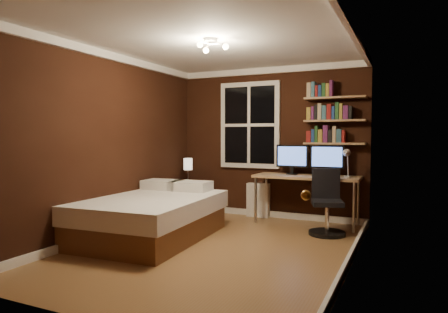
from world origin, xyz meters
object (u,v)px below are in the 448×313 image
at_px(bed, 150,216).
at_px(monitor_left, 292,160).
at_px(bedside_lamp, 188,171).
at_px(radiator, 258,200).
at_px(desk, 307,179).
at_px(monitor_right, 327,161).
at_px(office_chair, 327,210).
at_px(desk_lamp, 347,163).
at_px(nightstand, 188,199).

bearing_deg(bed, monitor_left, 47.20).
height_order(bedside_lamp, radiator, bedside_lamp).
bearing_deg(desk, bedside_lamp, -176.08).
bearing_deg(desk, monitor_left, 162.37).
relative_size(radiator, monitor_left, 1.12).
bearing_deg(monitor_right, bed, -138.35).
height_order(desk, monitor_right, monitor_right).
xyz_separation_m(monitor_left, monitor_right, (0.54, 0.00, 0.00)).
xyz_separation_m(monitor_left, office_chair, (0.66, -0.58, -0.66)).
bearing_deg(desk, bed, -135.15).
height_order(desk, desk_lamp, desk_lamp).
bearing_deg(office_chair, monitor_left, 120.62).
bearing_deg(bedside_lamp, desk_lamp, 1.46).
bearing_deg(bedside_lamp, monitor_right, 5.39).
bearing_deg(desk_lamp, bedside_lamp, -178.54).
xyz_separation_m(nightstand, bedside_lamp, (0.00, 0.00, 0.49)).
relative_size(monitor_left, monitor_right, 1.00).
bearing_deg(bedside_lamp, bed, -78.41).
height_order(desk, office_chair, office_chair).
distance_m(bed, nightstand, 1.59).
distance_m(bedside_lamp, radiator, 1.30).
bearing_deg(nightstand, bed, -67.04).
relative_size(bed, office_chair, 2.35).
bearing_deg(radiator, desk_lamp, -10.90).
relative_size(bed, radiator, 3.73).
relative_size(bed, desk, 1.33).
height_order(radiator, monitor_right, monitor_right).
bearing_deg(bed, monitor_right, 38.15).
height_order(nightstand, desk, desk).
bearing_deg(monitor_left, nightstand, -172.97).
bearing_deg(monitor_right, monitor_left, 180.00).
distance_m(monitor_left, office_chair, 1.10).
distance_m(monitor_left, desk_lamp, 0.87).
relative_size(desk, office_chair, 1.76).
bearing_deg(desk_lamp, monitor_right, 154.59).
distance_m(monitor_right, office_chair, 0.89).
relative_size(bed, desk_lamp, 4.83).
height_order(bed, monitor_left, monitor_left).
distance_m(radiator, desk_lamp, 1.65).
height_order(nightstand, desk_lamp, desk_lamp).
distance_m(nightstand, bedside_lamp, 0.49).
relative_size(monitor_right, desk_lamp, 1.16).
xyz_separation_m(monitor_right, office_chair, (0.11, -0.58, -0.66)).
bearing_deg(monitor_left, radiator, 167.81).
relative_size(desk, desk_lamp, 3.62).
xyz_separation_m(bed, desk, (1.70, 1.69, 0.40)).
distance_m(bed, monitor_right, 2.76).
height_order(bed, nightstand, bed).
height_order(desk, monitor_left, monitor_left).
xyz_separation_m(radiator, monitor_left, (0.61, -0.13, 0.71)).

